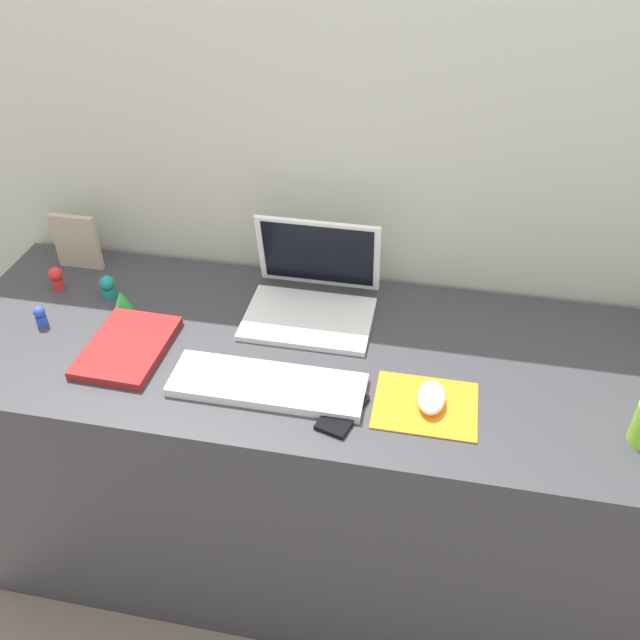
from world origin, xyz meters
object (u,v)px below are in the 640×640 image
(keyboard, at_px, (267,385))
(cell_phone, at_px, (342,412))
(toy_figurine_blue, at_px, (40,316))
(laptop, at_px, (313,289))
(picture_frame, at_px, (77,242))
(notebook_pad, at_px, (127,347))
(toy_figurine_green, at_px, (122,300))
(toy_figurine_teal, at_px, (108,286))
(toy_figurine_red, at_px, (56,277))
(mouse, at_px, (431,398))

(keyboard, height_order, cell_phone, keyboard)
(keyboard, xyz_separation_m, toy_figurine_blue, (-0.57, 0.11, 0.02))
(laptop, height_order, picture_frame, laptop)
(cell_phone, relative_size, toy_figurine_blue, 2.46)
(notebook_pad, height_order, toy_figurine_green, toy_figurine_green)
(laptop, relative_size, notebook_pad, 1.25)
(picture_frame, xyz_separation_m, toy_figurine_teal, (0.13, -0.12, -0.04))
(notebook_pad, bearing_deg, toy_figurine_red, 145.77)
(toy_figurine_blue, xyz_separation_m, toy_figurine_red, (-0.04, 0.14, 0.01))
(toy_figurine_green, xyz_separation_m, toy_figurine_teal, (-0.05, 0.04, 0.01))
(notebook_pad, xyz_separation_m, toy_figurine_green, (-0.08, 0.15, 0.02))
(laptop, height_order, notebook_pad, laptop)
(keyboard, distance_m, notebook_pad, 0.35)
(mouse, relative_size, toy_figurine_teal, 1.57)
(toy_figurine_teal, bearing_deg, toy_figurine_green, -35.74)
(laptop, height_order, keyboard, laptop)
(cell_phone, bearing_deg, toy_figurine_teal, 171.93)
(keyboard, height_order, picture_frame, picture_frame)
(mouse, xyz_separation_m, cell_phone, (-0.17, -0.06, -0.02))
(mouse, bearing_deg, keyboard, -177.20)
(picture_frame, bearing_deg, mouse, -20.08)
(toy_figurine_green, relative_size, toy_figurine_blue, 0.98)
(notebook_pad, height_order, toy_figurine_red, toy_figurine_red)
(laptop, xyz_separation_m, mouse, (0.30, -0.28, -0.03))
(cell_phone, xyz_separation_m, toy_figurine_red, (-0.78, 0.30, 0.03))
(mouse, distance_m, toy_figurine_green, 0.78)
(toy_figurine_teal, bearing_deg, toy_figurine_blue, -127.87)
(toy_figurine_red, bearing_deg, notebook_pad, -35.57)
(toy_figurine_blue, distance_m, toy_figurine_red, 0.15)
(laptop, relative_size, toy_figurine_blue, 5.76)
(notebook_pad, height_order, toy_figurine_teal, toy_figurine_teal)
(picture_frame, height_order, toy_figurine_red, picture_frame)
(cell_phone, relative_size, toy_figurine_red, 2.04)
(mouse, xyz_separation_m, notebook_pad, (-0.68, 0.04, -0.01))
(picture_frame, distance_m, toy_figurine_red, 0.12)
(laptop, distance_m, notebook_pad, 0.45)
(notebook_pad, bearing_deg, laptop, 33.74)
(keyboard, bearing_deg, picture_frame, 149.04)
(cell_phone, bearing_deg, toy_figurine_blue, -175.26)
(notebook_pad, height_order, toy_figurine_blue, toy_figurine_blue)
(mouse, distance_m, toy_figurine_teal, 0.84)
(mouse, height_order, toy_figurine_red, toy_figurine_red)
(mouse, relative_size, toy_figurine_green, 1.88)
(laptop, distance_m, cell_phone, 0.37)
(mouse, distance_m, toy_figurine_red, 0.98)
(picture_frame, bearing_deg, notebook_pad, -49.11)
(keyboard, xyz_separation_m, toy_figurine_red, (-0.61, 0.25, 0.02))
(laptop, relative_size, mouse, 3.12)
(laptop, bearing_deg, notebook_pad, -147.59)
(toy_figurine_blue, bearing_deg, picture_frame, 95.84)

